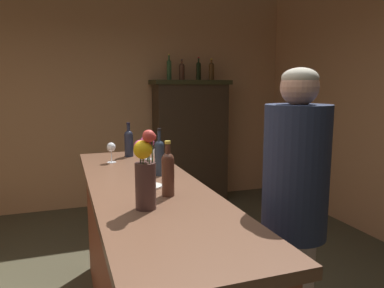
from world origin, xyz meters
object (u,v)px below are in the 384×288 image
Objects in this scene: wine_glass_rear at (111,148)px; display_bottle_center at (199,70)px; bar_counter at (148,266)px; flower_arrangement at (145,170)px; wine_glass_mid at (149,148)px; wine_bottle_chardonnay at (168,172)px; display_bottle_left at (169,69)px; wine_bottle_pinot at (129,142)px; cheese_plate at (150,186)px; wine_bottle_malbec at (159,156)px; display_bottle_midright at (211,71)px; display_cabinet at (190,140)px; wine_glass_front at (157,154)px; bartender at (294,219)px; display_bottle_midleft at (182,71)px.

display_bottle_center is at bearing 53.49° from wine_glass_rear.
flower_arrangement is at bearing -102.71° from bar_counter.
wine_glass_mid is 0.43× the size of display_bottle_center.
display_bottle_left is (0.86, 2.98, 0.69)m from wine_bottle_chardonnay.
flower_arrangement is at bearing -96.40° from wine_bottle_pinot.
display_bottle_center is (1.34, 2.78, 0.81)m from cheese_plate.
wine_bottle_malbec is at bearing -64.39° from wine_glass_rear.
display_bottle_midright is (1.40, 2.50, 0.68)m from wine_bottle_malbec.
display_cabinet reaches higher than bar_counter.
wine_bottle_pinot reaches higher than bar_counter.
display_bottle_center is at bearing 62.95° from wine_glass_front.
display_cabinet is at bearing -180.00° from display_bottle_midright.
display_bottle_left reaches higher than wine_glass_rear.
flower_arrangement is at bearing -103.38° from wine_glass_mid.
display_bottle_midright reaches higher than wine_glass_mid.
wine_glass_front is 1.12m from bartender.
wine_glass_mid is (0.12, 1.03, -0.04)m from wine_bottle_chardonnay.
display_bottle_midright is (0.31, 0.00, 0.97)m from display_cabinet.
flower_arrangement is (-0.28, -1.20, 0.10)m from wine_glass_mid.
display_bottle_midright is at bearing 0.00° from display_bottle_midleft.
flower_arrangement reaches higher than wine_glass_mid.
wine_glass_mid is at bearing -110.66° from display_bottle_left.
display_bottle_left is (0.75, 2.30, 0.72)m from wine_glass_front.
wine_glass_mid is at bearing -76.81° from bartender.
display_bottle_left is 0.18m from display_bottle_midleft.
bar_counter is 7.56× the size of display_bottle_center.
display_cabinet is 4.43× the size of flower_arrangement.
display_cabinet is 2.75m from wine_bottle_malbec.
display_bottle_midleft is 0.88× the size of display_bottle_center.
display_cabinet is at bearing -105.98° from bartender.
bartender is at bearing -38.13° from cheese_plate.
display_bottle_left reaches higher than display_cabinet.
display_bottle_left reaches higher than wine_glass_mid.
wine_bottle_pinot is at bearing -74.63° from bartender.
wine_glass_mid is 0.49× the size of display_bottle_midleft.
wine_bottle_pinot is 0.23m from wine_glass_mid.
display_cabinet is 2.14m from wine_bottle_pinot.
wine_glass_front is at bearing -114.60° from display_cabinet.
bartender is (0.78, -1.31, -0.21)m from wine_glass_rear.
wine_glass_mid is (0.13, -0.18, -0.03)m from wine_bottle_pinot.
wine_glass_mid is (0.19, 0.77, 0.62)m from bar_counter.
wine_glass_rear is 1.54m from bartender.
display_bottle_midleft is (1.20, 3.15, 0.60)m from flower_arrangement.
wine_bottle_pinot is at bearing 90.32° from wine_bottle_chardonnay.
wine_bottle_malbec is 0.48m from wine_bottle_chardonnay.
display_bottle_midleft reaches higher than wine_bottle_malbec.
display_bottle_midright reaches higher than wine_bottle_malbec.
wine_glass_front is (0.03, 0.20, -0.02)m from wine_bottle_malbec.
cheese_plate is at bearing 106.20° from wine_bottle_chardonnay.
wine_glass_front is (-1.05, -2.30, 0.27)m from display_cabinet.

